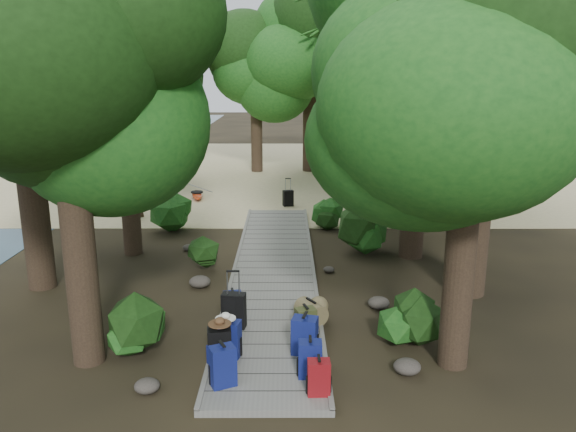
{
  "coord_description": "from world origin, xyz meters",
  "views": [
    {
      "loc": [
        0.31,
        -12.01,
        4.74
      ],
      "look_at": [
        0.35,
        2.71,
        1.0
      ],
      "focal_mm": 35.0,
      "sensor_mm": 36.0,
      "label": 1
    }
  ],
  "objects_px": {
    "backpack_left_a": "(223,364)",
    "backpack_right_d": "(306,320)",
    "suitcase_on_boardwalk": "(234,310)",
    "lone_suitcase_on_sand": "(288,198)",
    "sun_lounger": "(373,189)",
    "backpack_left_d": "(233,302)",
    "kayak": "(197,194)",
    "backpack_right_b": "(310,357)",
    "backpack_right_c": "(305,334)",
    "backpack_right_a": "(319,376)",
    "backpack_left_c": "(229,337)",
    "duffel_right_khaki": "(311,311)",
    "backpack_left_b": "(219,345)"
  },
  "relations": [
    {
      "from": "suitcase_on_boardwalk",
      "to": "lone_suitcase_on_sand",
      "type": "height_order",
      "value": "suitcase_on_boardwalk"
    },
    {
      "from": "backpack_left_d",
      "to": "kayak",
      "type": "distance_m",
      "value": 11.47
    },
    {
      "from": "backpack_right_d",
      "to": "duffel_right_khaki",
      "type": "relative_size",
      "value": 0.9
    },
    {
      "from": "duffel_right_khaki",
      "to": "lone_suitcase_on_sand",
      "type": "bearing_deg",
      "value": 60.49
    },
    {
      "from": "backpack_left_d",
      "to": "sun_lounger",
      "type": "xyz_separation_m",
      "value": [
        4.48,
        11.47,
        -0.07
      ]
    },
    {
      "from": "backpack_left_a",
      "to": "kayak",
      "type": "bearing_deg",
      "value": 75.55
    },
    {
      "from": "backpack_left_a",
      "to": "backpack_right_c",
      "type": "xyz_separation_m",
      "value": [
        1.28,
        1.01,
        0.01
      ]
    },
    {
      "from": "backpack_right_a",
      "to": "lone_suitcase_on_sand",
      "type": "height_order",
      "value": "backpack_right_a"
    },
    {
      "from": "backpack_left_a",
      "to": "backpack_right_b",
      "type": "height_order",
      "value": "backpack_left_a"
    },
    {
      "from": "backpack_left_d",
      "to": "kayak",
      "type": "bearing_deg",
      "value": 91.2
    },
    {
      "from": "backpack_right_c",
      "to": "sun_lounger",
      "type": "distance_m",
      "value": 13.38
    },
    {
      "from": "kayak",
      "to": "sun_lounger",
      "type": "distance_m",
      "value": 6.93
    },
    {
      "from": "lone_suitcase_on_sand",
      "to": "kayak",
      "type": "bearing_deg",
      "value": 141.0
    },
    {
      "from": "backpack_left_b",
      "to": "backpack_left_d",
      "type": "distance_m",
      "value": 1.93
    },
    {
      "from": "lone_suitcase_on_sand",
      "to": "kayak",
      "type": "height_order",
      "value": "lone_suitcase_on_sand"
    },
    {
      "from": "backpack_right_b",
      "to": "duffel_right_khaki",
      "type": "bearing_deg",
      "value": 88.17
    },
    {
      "from": "backpack_right_c",
      "to": "sun_lounger",
      "type": "relative_size",
      "value": 0.39
    },
    {
      "from": "suitcase_on_boardwalk",
      "to": "kayak",
      "type": "distance_m",
      "value": 12.01
    },
    {
      "from": "backpack_left_b",
      "to": "kayak",
      "type": "xyz_separation_m",
      "value": [
        -2.41,
        13.13,
        -0.28
      ]
    },
    {
      "from": "backpack_right_a",
      "to": "kayak",
      "type": "height_order",
      "value": "backpack_right_a"
    },
    {
      "from": "backpack_left_d",
      "to": "backpack_right_b",
      "type": "xyz_separation_m",
      "value": [
        1.42,
        -2.3,
        0.06
      ]
    },
    {
      "from": "backpack_right_b",
      "to": "backpack_left_c",
      "type": "bearing_deg",
      "value": 154.63
    },
    {
      "from": "backpack_left_a",
      "to": "backpack_right_d",
      "type": "xyz_separation_m",
      "value": [
        1.32,
        1.74,
        -0.08
      ]
    },
    {
      "from": "sun_lounger",
      "to": "backpack_left_d",
      "type": "bearing_deg",
      "value": -101.55
    },
    {
      "from": "backpack_right_b",
      "to": "backpack_left_a",
      "type": "bearing_deg",
      "value": -168.31
    },
    {
      "from": "backpack_right_b",
      "to": "backpack_right_c",
      "type": "relative_size",
      "value": 0.92
    },
    {
      "from": "backpack_left_c",
      "to": "backpack_right_d",
      "type": "distance_m",
      "value": 1.55
    },
    {
      "from": "duffel_right_khaki",
      "to": "backpack_right_a",
      "type": "bearing_deg",
      "value": -121.64
    },
    {
      "from": "backpack_right_b",
      "to": "backpack_right_c",
      "type": "distance_m",
      "value": 0.76
    },
    {
      "from": "backpack_right_b",
      "to": "duffel_right_khaki",
      "type": "height_order",
      "value": "backpack_right_b"
    },
    {
      "from": "backpack_right_c",
      "to": "backpack_right_d",
      "type": "distance_m",
      "value": 0.74
    },
    {
      "from": "backpack_left_c",
      "to": "kayak",
      "type": "xyz_separation_m",
      "value": [
        -2.53,
        12.85,
        -0.28
      ]
    },
    {
      "from": "backpack_right_b",
      "to": "kayak",
      "type": "height_order",
      "value": "backpack_right_b"
    },
    {
      "from": "suitcase_on_boardwalk",
      "to": "backpack_right_d",
      "type": "bearing_deg",
      "value": -3.28
    },
    {
      "from": "backpack_left_a",
      "to": "backpack_right_a",
      "type": "bearing_deg",
      "value": -34.52
    },
    {
      "from": "backpack_left_d",
      "to": "backpack_left_b",
      "type": "bearing_deg",
      "value": -102.18
    },
    {
      "from": "backpack_left_c",
      "to": "duffel_right_khaki",
      "type": "xyz_separation_m",
      "value": [
        1.43,
        1.36,
        -0.15
      ]
    },
    {
      "from": "backpack_right_a",
      "to": "backpack_right_b",
      "type": "bearing_deg",
      "value": 101.01
    },
    {
      "from": "backpack_left_b",
      "to": "duffel_right_khaki",
      "type": "xyz_separation_m",
      "value": [
        1.56,
        1.65,
        -0.15
      ]
    },
    {
      "from": "backpack_right_a",
      "to": "backpack_right_d",
      "type": "xyz_separation_m",
      "value": [
        -0.13,
        1.99,
        -0.02
      ]
    },
    {
      "from": "duffel_right_khaki",
      "to": "suitcase_on_boardwalk",
      "type": "bearing_deg",
      "value": 158.27
    },
    {
      "from": "backpack_right_d",
      "to": "kayak",
      "type": "relative_size",
      "value": 0.16
    },
    {
      "from": "duffel_right_khaki",
      "to": "suitcase_on_boardwalk",
      "type": "relative_size",
      "value": 0.9
    },
    {
      "from": "lone_suitcase_on_sand",
      "to": "kayak",
      "type": "distance_m",
      "value": 3.81
    },
    {
      "from": "backpack_left_c",
      "to": "duffel_right_khaki",
      "type": "distance_m",
      "value": 1.98
    },
    {
      "from": "backpack_right_d",
      "to": "sun_lounger",
      "type": "relative_size",
      "value": 0.3
    },
    {
      "from": "backpack_right_b",
      "to": "backpack_right_c",
      "type": "bearing_deg",
      "value": 95.54
    },
    {
      "from": "backpack_right_a",
      "to": "duffel_right_khaki",
      "type": "bearing_deg",
      "value": 88.93
    },
    {
      "from": "lone_suitcase_on_sand",
      "to": "backpack_left_c",
      "type": "bearing_deg",
      "value": -113.22
    },
    {
      "from": "sun_lounger",
      "to": "backpack_right_c",
      "type": "bearing_deg",
      "value": -93.69
    }
  ]
}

